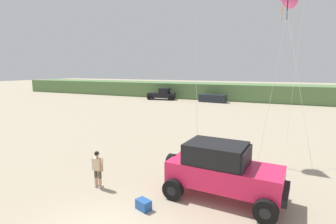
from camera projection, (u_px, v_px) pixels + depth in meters
The scene contains 7 objects.
dune_ridge at pixel (228, 91), 45.85m from camera, with size 90.00×7.37×2.67m, color #567A47.
jeep at pixel (222, 170), 10.44m from camera, with size 4.91×2.58×2.26m.
person_watching at pixel (98, 167), 11.42m from camera, with size 0.62×0.32×1.67m.
cooler_box at pixel (143, 205), 9.73m from camera, with size 0.56×0.36×0.38m, color #23519E.
distant_pickup at pixel (162, 94), 44.96m from camera, with size 4.86×3.09×1.98m.
distant_sedan at pixel (213, 98), 41.48m from camera, with size 4.20×1.70×1.20m, color #1E232D.
kite_red_delta at pixel (285, 0), 16.54m from camera, with size 2.73×5.44×10.07m.
Camera 1 is at (5.01, -5.68, 5.16)m, focal length 28.05 mm.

